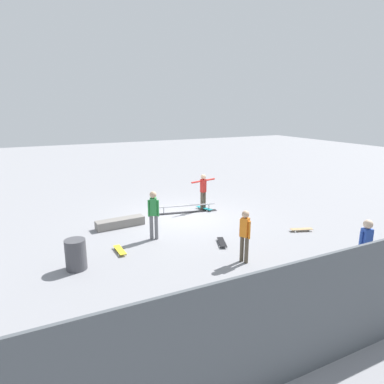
# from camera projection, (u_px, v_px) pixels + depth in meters

# --- Properties ---
(ground_plane) EXTENTS (60.00, 60.00, 0.00)m
(ground_plane) POSITION_uv_depth(u_px,v_px,m) (186.00, 216.00, 13.93)
(ground_plane) COLOR gray
(grind_rail) EXTENTS (2.61, 0.76, 0.33)m
(grind_rail) POSITION_uv_depth(u_px,v_px,m) (187.00, 209.00, 14.42)
(grind_rail) COLOR black
(grind_rail) RESTS_ON ground_plane
(skate_ledge) EXTENTS (1.82, 0.57, 0.31)m
(skate_ledge) POSITION_uv_depth(u_px,v_px,m) (120.00, 223.00, 12.70)
(skate_ledge) COLOR gray
(skate_ledge) RESTS_ON ground_plane
(skater_main) EXTENTS (1.25, 0.35, 1.57)m
(skater_main) POSITION_uv_depth(u_px,v_px,m) (203.00, 189.00, 14.59)
(skater_main) COLOR brown
(skater_main) RESTS_ON ground_plane
(skateboard_main) EXTENTS (0.44, 0.82, 0.09)m
(skateboard_main) POSITION_uv_depth(u_px,v_px,m) (204.00, 208.00, 14.80)
(skateboard_main) COLOR teal
(skateboard_main) RESTS_ON ground_plane
(bystander_blue_shirt) EXTENTS (0.38, 0.24, 1.68)m
(bystander_blue_shirt) POSITION_uv_depth(u_px,v_px,m) (365.00, 248.00, 8.48)
(bystander_blue_shirt) COLOR slate
(bystander_blue_shirt) RESTS_ON ground_plane
(bystander_green_shirt) EXTENTS (0.37, 0.26, 1.66)m
(bystander_green_shirt) POSITION_uv_depth(u_px,v_px,m) (154.00, 212.00, 11.34)
(bystander_green_shirt) COLOR slate
(bystander_green_shirt) RESTS_ON ground_plane
(bystander_orange_shirt) EXTENTS (0.25, 0.35, 1.54)m
(bystander_orange_shirt) POSITION_uv_depth(u_px,v_px,m) (245.00, 233.00, 9.65)
(bystander_orange_shirt) COLOR brown
(bystander_orange_shirt) RESTS_ON ground_plane
(loose_skateboard_yellow) EXTENTS (0.27, 0.80, 0.09)m
(loose_skateboard_yellow) POSITION_uv_depth(u_px,v_px,m) (120.00, 250.00, 10.50)
(loose_skateboard_yellow) COLOR yellow
(loose_skateboard_yellow) RESTS_ON ground_plane
(loose_skateboard_black) EXTENTS (0.48, 0.82, 0.09)m
(loose_skateboard_black) POSITION_uv_depth(u_px,v_px,m) (222.00, 242.00, 11.11)
(loose_skateboard_black) COLOR black
(loose_skateboard_black) RESTS_ON ground_plane
(loose_skateboard_natural) EXTENTS (0.82, 0.46, 0.09)m
(loose_skateboard_natural) POSITION_uv_depth(u_px,v_px,m) (301.00, 229.00, 12.28)
(loose_skateboard_natural) COLOR tan
(loose_skateboard_natural) RESTS_ON ground_plane
(trash_bin) EXTENTS (0.56, 0.56, 0.85)m
(trash_bin) POSITION_uv_depth(u_px,v_px,m) (76.00, 254.00, 9.34)
(trash_bin) COLOR #47474C
(trash_bin) RESTS_ON ground_plane
(back_fence) EXTENTS (24.00, 0.06, 2.11)m
(back_fence) POSITION_uv_depth(u_px,v_px,m) (384.00, 291.00, 6.29)
(back_fence) COLOR #4C5156
(back_fence) RESTS_ON ground_plane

